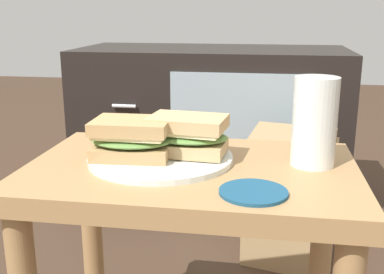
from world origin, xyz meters
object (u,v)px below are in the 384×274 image
object	(u,v)px
plate	(161,158)
sandwich_front	(132,138)
sandwich_back	(188,135)
paper_bag	(289,199)
tv_cabinet	(212,127)
coaster	(253,192)
beer_glass	(315,123)

from	to	relation	value
plate	sandwich_front	bearing A→B (deg)	-161.62
sandwich_back	paper_bag	world-z (taller)	sandwich_back
paper_bag	tv_cabinet	bearing A→B (deg)	123.06
plate	paper_bag	distance (m)	0.63
plate	coaster	size ratio (longest dim) A/B	2.53
sandwich_front	paper_bag	distance (m)	0.68
sandwich_front	sandwich_back	xyz separation A→B (m)	(0.09, 0.03, 0.00)
beer_glass	coaster	bearing A→B (deg)	-122.59
sandwich_front	paper_bag	bearing A→B (deg)	60.15
coaster	paper_bag	distance (m)	0.70
paper_bag	sandwich_back	bearing A→B (deg)	-112.99
tv_cabinet	plate	size ratio (longest dim) A/B	3.79
plate	sandwich_front	size ratio (longest dim) A/B	1.73
plate	beer_glass	bearing A→B (deg)	4.11
beer_glass	tv_cabinet	bearing A→B (deg)	107.04
coaster	beer_glass	bearing A→B (deg)	57.41
beer_glass	paper_bag	distance (m)	0.60
sandwich_front	beer_glass	size ratio (longest dim) A/B	0.97
tv_cabinet	plate	bearing A→B (deg)	-88.78
sandwich_back	plate	bearing A→B (deg)	-161.62
sandwich_back	paper_bag	distance (m)	0.62
sandwich_front	sandwich_back	distance (m)	0.10
tv_cabinet	beer_glass	world-z (taller)	beer_glass
tv_cabinet	plate	world-z (taller)	tv_cabinet
plate	sandwich_back	world-z (taller)	sandwich_back
tv_cabinet	plate	xyz separation A→B (m)	(0.02, -0.93, 0.17)
tv_cabinet	sandwich_back	world-z (taller)	tv_cabinet
sandwich_front	paper_bag	world-z (taller)	sandwich_front
beer_glass	paper_bag	xyz separation A→B (m)	(-0.00, 0.49, -0.34)
plate	paper_bag	xyz separation A→B (m)	(0.26, 0.51, -0.27)
sandwich_back	tv_cabinet	bearing A→B (deg)	94.08
beer_glass	paper_bag	size ratio (longest dim) A/B	0.38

